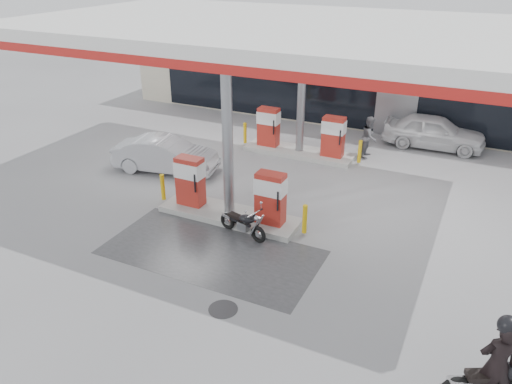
# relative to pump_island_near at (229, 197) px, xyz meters

# --- Properties ---
(ground) EXTENTS (90.00, 90.00, 0.00)m
(ground) POSITION_rel_pump_island_near_xyz_m (0.00, -2.00, -0.71)
(ground) COLOR gray
(ground) RESTS_ON ground
(wet_patch) EXTENTS (6.00, 3.00, 0.00)m
(wet_patch) POSITION_rel_pump_island_near_xyz_m (0.50, -2.00, -0.71)
(wet_patch) COLOR #4C4C4F
(wet_patch) RESTS_ON ground
(drain_cover) EXTENTS (0.70, 0.70, 0.01)m
(drain_cover) POSITION_rel_pump_island_near_xyz_m (2.00, -4.00, -0.71)
(drain_cover) COLOR #38383A
(drain_cover) RESTS_ON ground
(store_building) EXTENTS (22.00, 8.22, 4.00)m
(store_building) POSITION_rel_pump_island_near_xyz_m (0.01, 13.94, 1.30)
(store_building) COLOR beige
(store_building) RESTS_ON ground
(canopy) EXTENTS (16.00, 10.02, 5.51)m
(canopy) POSITION_rel_pump_island_near_xyz_m (0.00, 3.00, 4.56)
(canopy) COLOR silver
(canopy) RESTS_ON ground
(pump_island_near) EXTENTS (5.14, 1.30, 1.78)m
(pump_island_near) POSITION_rel_pump_island_near_xyz_m (0.00, 0.00, 0.00)
(pump_island_near) COLOR #9E9E99
(pump_island_near) RESTS_ON ground
(pump_island_far) EXTENTS (5.14, 1.30, 1.78)m
(pump_island_far) POSITION_rel_pump_island_near_xyz_m (0.00, 6.00, 0.00)
(pump_island_far) COLOR #9E9E99
(pump_island_far) RESTS_ON ground
(main_motorcycle) EXTENTS (2.04, 1.21, 1.14)m
(main_motorcycle) POSITION_rel_pump_island_near_xyz_m (7.90, -4.14, -0.21)
(main_motorcycle) COLOR black
(main_motorcycle) RESTS_ON ground
(biker_main) EXTENTS (0.82, 0.68, 1.91)m
(biker_main) POSITION_rel_pump_island_near_xyz_m (7.72, -4.24, 0.25)
(biker_main) COLOR black
(biker_main) RESTS_ON ground
(parked_motorcycle) EXTENTS (1.71, 0.78, 0.89)m
(parked_motorcycle) POSITION_rel_pump_island_near_xyz_m (0.90, -0.81, -0.32)
(parked_motorcycle) COLOR black
(parked_motorcycle) RESTS_ON ground
(sedan_white) EXTENTS (4.18, 1.78, 1.41)m
(sedan_white) POSITION_rel_pump_island_near_xyz_m (4.80, 9.20, -0.00)
(sedan_white) COLOR white
(sedan_white) RESTS_ON ground
(attendant) EXTENTS (0.66, 0.83, 1.67)m
(attendant) POSITION_rel_pump_island_near_xyz_m (2.61, 7.00, 0.12)
(attendant) COLOR #5E5E63
(attendant) RESTS_ON ground
(hatchback_silver) EXTENTS (4.13, 2.11, 1.30)m
(hatchback_silver) POSITION_rel_pump_island_near_xyz_m (-3.93, 2.20, -0.06)
(hatchback_silver) COLOR #ABADB4
(hatchback_silver) RESTS_ON ground
(parked_car_left) EXTENTS (4.78, 2.66, 1.31)m
(parked_car_left) POSITION_rel_pump_island_near_xyz_m (-5.31, 12.00, -0.05)
(parked_car_left) COLOR #152448
(parked_car_left) RESTS_ON ground
(parked_car_right) EXTENTS (4.79, 3.48, 1.21)m
(parked_car_right) POSITION_rel_pump_island_near_xyz_m (6.50, 12.00, -0.11)
(parked_car_right) COLOR gray
(parked_car_right) RESTS_ON ground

